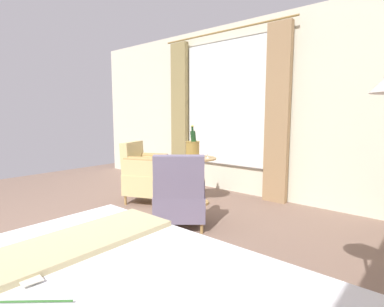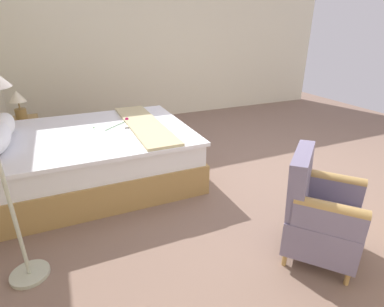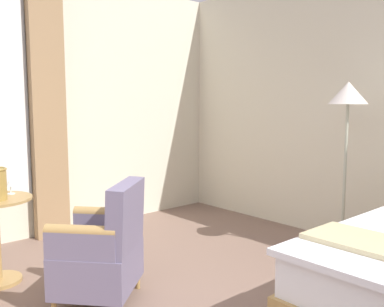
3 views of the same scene
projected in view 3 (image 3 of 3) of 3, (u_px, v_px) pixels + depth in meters
name	position (u px, v px, depth m)	size (l,w,h in m)	color
floor_lamp_brass	(347.00, 110.00, 3.86)	(0.35, 0.35, 1.62)	#B1B6A0
wine_glass_near_bucket	(10.00, 183.00, 3.48)	(0.07, 0.07, 0.13)	white
armchair_by_window	(103.00, 250.00, 3.05)	(0.78, 0.79, 0.88)	#A78249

